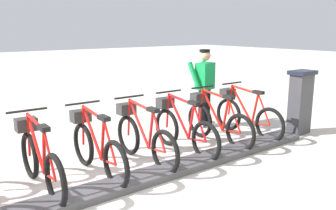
# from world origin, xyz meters

# --- Properties ---
(ground_plane) EXTENTS (60.00, 60.00, 0.00)m
(ground_plane) POSITION_xyz_m (0.00, 0.00, 0.00)
(ground_plane) COLOR beige
(dock_rail_base) EXTENTS (0.44, 8.09, 0.10)m
(dock_rail_base) POSITION_xyz_m (0.00, 0.00, 0.05)
(dock_rail_base) COLOR #47474C
(dock_rail_base) RESTS_ON ground
(payment_kiosk) EXTENTS (0.36, 0.52, 1.28)m
(payment_kiosk) POSITION_xyz_m (0.05, -4.41, 0.67)
(payment_kiosk) COLOR #38383D
(payment_kiosk) RESTS_ON ground
(bike_docked_0) EXTENTS (1.72, 0.54, 1.02)m
(bike_docked_0) POSITION_xyz_m (0.62, -3.44, 0.43)
(bike_docked_0) COLOR black
(bike_docked_0) RESTS_ON ground
(bike_docked_1) EXTENTS (1.72, 0.54, 1.02)m
(bike_docked_1) POSITION_xyz_m (0.62, -2.63, 0.43)
(bike_docked_1) COLOR black
(bike_docked_1) RESTS_ON ground
(bike_docked_2) EXTENTS (1.72, 0.54, 1.02)m
(bike_docked_2) POSITION_xyz_m (0.62, -1.83, 0.43)
(bike_docked_2) COLOR black
(bike_docked_2) RESTS_ON ground
(bike_docked_3) EXTENTS (1.72, 0.54, 1.02)m
(bike_docked_3) POSITION_xyz_m (0.62, -1.02, 0.43)
(bike_docked_3) COLOR black
(bike_docked_3) RESTS_ON ground
(bike_docked_4) EXTENTS (1.72, 0.54, 1.02)m
(bike_docked_4) POSITION_xyz_m (0.62, -0.21, 0.43)
(bike_docked_4) COLOR black
(bike_docked_4) RESTS_ON ground
(bike_docked_5) EXTENTS (1.72, 0.54, 1.02)m
(bike_docked_5) POSITION_xyz_m (0.62, 0.60, 0.43)
(bike_docked_5) COLOR black
(bike_docked_5) RESTS_ON ground
(worker_near_rack) EXTENTS (0.51, 0.68, 1.66)m
(worker_near_rack) POSITION_xyz_m (1.61, -3.25, 0.91)
(worker_near_rack) COLOR white
(worker_near_rack) RESTS_ON ground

